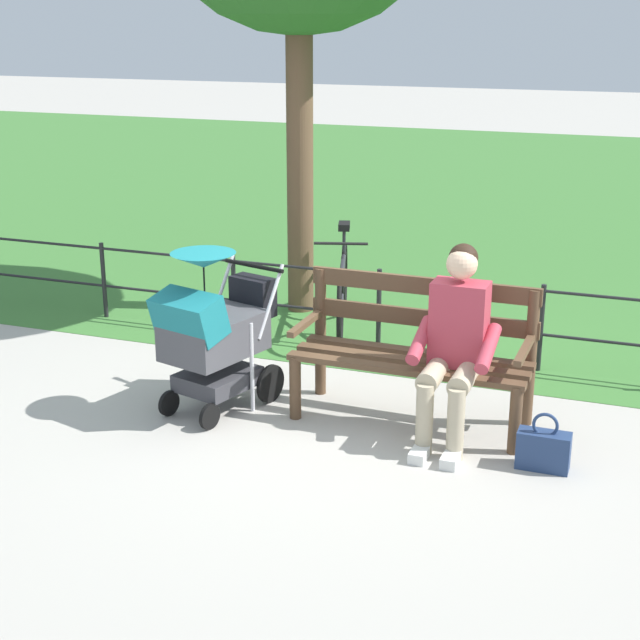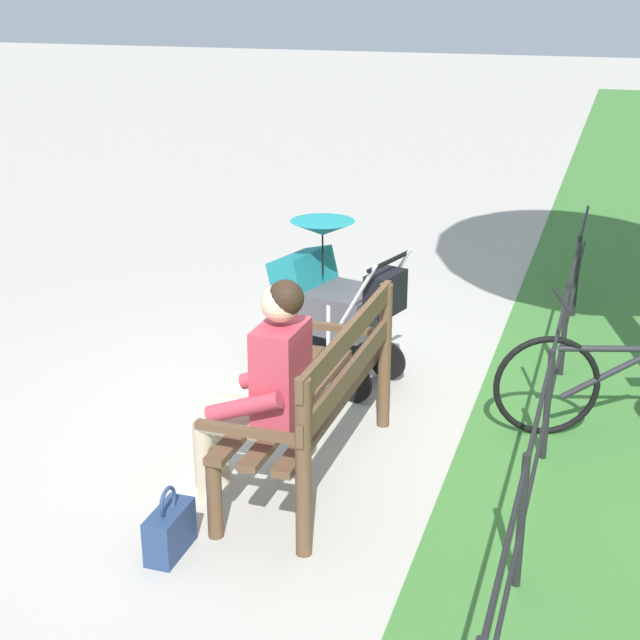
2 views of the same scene
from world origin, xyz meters
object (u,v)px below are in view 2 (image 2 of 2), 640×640
object	(u,v)px
stroller	(331,301)
bicycle	(630,381)
person_on_bench	(262,386)
park_bench	(321,393)
handbag	(170,530)

from	to	relation	value
stroller	bicycle	bearing A→B (deg)	-97.09
stroller	bicycle	xyz separation A→B (m)	(-0.25, -2.00, -0.23)
bicycle	person_on_bench	bearing A→B (deg)	126.89
bicycle	stroller	bearing A→B (deg)	82.91
park_bench	person_on_bench	xyz separation A→B (m)	(-0.32, 0.22, 0.15)
park_bench	stroller	distance (m)	1.38
park_bench	handbag	xyz separation A→B (m)	(-0.95, 0.48, -0.40)
park_bench	handbag	bearing A→B (deg)	153.11
person_on_bench	bicycle	distance (m)	2.36
handbag	bicycle	bearing A→B (deg)	-46.26
park_bench	person_on_bench	world-z (taller)	person_on_bench
bicycle	park_bench	bearing A→B (deg)	123.44
person_on_bench	bicycle	world-z (taller)	person_on_bench
person_on_bench	stroller	bearing A→B (deg)	4.63
park_bench	person_on_bench	size ratio (longest dim) A/B	1.26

